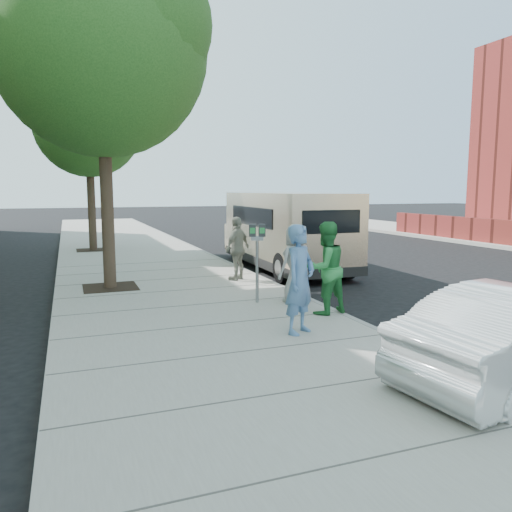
% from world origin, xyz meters
% --- Properties ---
extents(ground, '(120.00, 120.00, 0.00)m').
position_xyz_m(ground, '(0.00, 0.00, 0.00)').
color(ground, black).
rests_on(ground, ground).
extents(sidewalk, '(5.00, 60.00, 0.15)m').
position_xyz_m(sidewalk, '(-1.00, 0.00, 0.07)').
color(sidewalk, gray).
rests_on(sidewalk, ground).
extents(curb_face, '(0.12, 60.00, 0.16)m').
position_xyz_m(curb_face, '(1.44, 0.00, 0.07)').
color(curb_face, gray).
rests_on(curb_face, ground).
extents(tree_near, '(4.62, 4.60, 7.53)m').
position_xyz_m(tree_near, '(-2.25, 2.40, 5.55)').
color(tree_near, black).
rests_on(tree_near, sidewalk).
extents(tree_far, '(3.92, 3.80, 6.49)m').
position_xyz_m(tree_far, '(-2.25, 10.00, 4.88)').
color(tree_far, black).
rests_on(tree_far, sidewalk).
extents(parking_meter, '(0.34, 0.20, 1.56)m').
position_xyz_m(parking_meter, '(0.31, -0.23, 1.28)').
color(parking_meter, gray).
rests_on(parking_meter, sidewalk).
extents(van, '(2.20, 6.20, 2.28)m').
position_xyz_m(van, '(2.89, 4.22, 1.21)').
color(van, beige).
rests_on(van, ground).
extents(person_officer, '(0.74, 0.68, 1.70)m').
position_xyz_m(person_officer, '(0.18, -2.46, 1.00)').
color(person_officer, '#4E76A7').
rests_on(person_officer, sidewalk).
extents(person_green_shirt, '(0.92, 0.78, 1.67)m').
position_xyz_m(person_green_shirt, '(1.14, -1.50, 0.98)').
color(person_green_shirt, '#2B863F').
rests_on(person_green_shirt, sidewalk).
extents(person_gray_shirt, '(0.87, 0.69, 1.57)m').
position_xyz_m(person_gray_shirt, '(1.04, -0.50, 0.93)').
color(person_gray_shirt, '#9C9D9F').
rests_on(person_gray_shirt, sidewalk).
extents(person_striped_polo, '(0.96, 0.86, 1.57)m').
position_xyz_m(person_striped_polo, '(0.75, 2.28, 0.93)').
color(person_striped_polo, gray).
rests_on(person_striped_polo, sidewalk).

